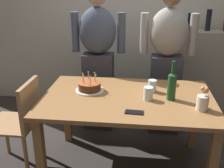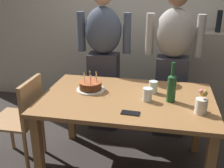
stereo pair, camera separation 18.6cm
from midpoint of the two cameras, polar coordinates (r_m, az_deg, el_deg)
The scene contains 13 objects.
ground_plane at distance 2.79m, azimuth 0.96°, elevation -16.78°, with size 10.00×10.00×0.00m, color #332D2B.
back_wall at distance 3.77m, azimuth 3.46°, elevation 14.77°, with size 5.20×0.10×2.60m, color beige.
dining_table at distance 2.45m, azimuth 1.05°, elevation -4.80°, with size 1.50×0.96×0.74m.
birthday_cake at distance 2.54m, azimuth -6.78°, elevation -0.62°, with size 0.26×0.26×0.17m.
water_glass_near at distance 2.34m, azimuth 5.31°, elevation -2.00°, with size 0.08×0.08×0.11m, color silver.
water_glass_far at distance 2.51m, azimuth 6.29°, elevation -0.42°, with size 0.08×0.08×0.11m, color silver.
wine_bottle at distance 2.34m, azimuth 10.16°, elevation -0.26°, with size 0.07×0.07×0.34m.
cell_phone at distance 2.13m, azimuth 2.15°, elevation -5.94°, with size 0.14×0.07×0.01m, color black.
flower_vase at distance 2.23m, azimuth 16.15°, elevation -3.16°, with size 0.09×0.09×0.20m.
person_man_bearded at distance 3.12m, azimuth -4.64°, elevation 5.43°, with size 0.61×0.27×1.66m.
person_woman_cardigan at distance 3.07m, azimuth 9.65°, elevation 4.94°, with size 0.61×0.27×1.66m.
dining_chair at distance 2.68m, azimuth -20.29°, elevation -6.85°, with size 0.42×0.42×0.87m.
shelf_cabinet at distance 3.77m, azimuth 16.90°, elevation 2.38°, with size 0.77×0.30×1.37m.
Camera 1 is at (0.11, -2.21, 1.71)m, focal length 43.94 mm.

